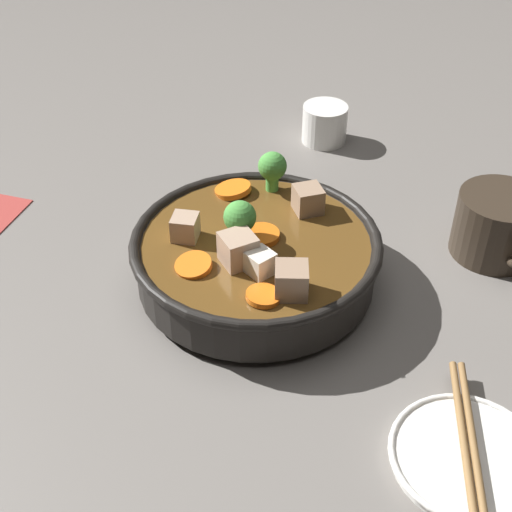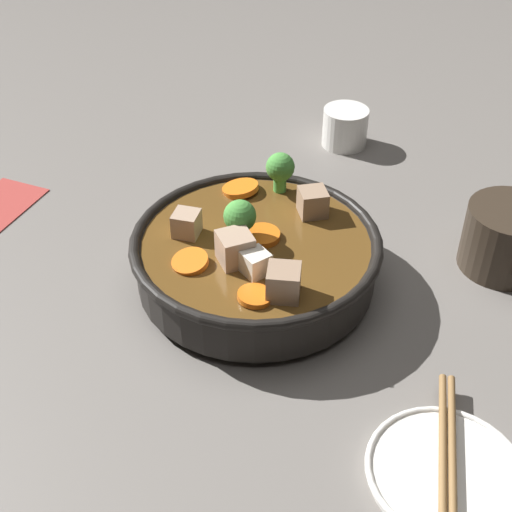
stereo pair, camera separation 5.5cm
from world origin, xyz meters
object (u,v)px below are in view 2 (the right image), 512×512
(side_saucer, at_px, (446,473))
(chopsticks_pair, at_px, (448,466))
(tea_cup, at_px, (345,127))
(dark_mug, at_px, (507,239))
(stirfry_bowl, at_px, (256,254))

(side_saucer, relative_size, chopsticks_pair, 0.68)
(tea_cup, bearing_deg, dark_mug, 29.18)
(tea_cup, bearing_deg, side_saucer, 3.63)
(stirfry_bowl, bearing_deg, tea_cup, 158.40)
(tea_cup, xyz_separation_m, chopsticks_pair, (0.57, 0.04, -0.01))
(chopsticks_pair, bearing_deg, stirfry_bowl, -147.13)
(tea_cup, bearing_deg, chopsticks_pair, 3.63)
(chopsticks_pair, bearing_deg, side_saucer, 180.00)
(stirfry_bowl, distance_m, dark_mug, 0.29)
(side_saucer, distance_m, dark_mug, 0.32)
(side_saucer, bearing_deg, stirfry_bowl, -147.13)
(side_saucer, height_order, chopsticks_pair, chopsticks_pair)
(tea_cup, relative_size, dark_mug, 0.54)
(dark_mug, relative_size, chopsticks_pair, 0.60)
(side_saucer, xyz_separation_m, chopsticks_pair, (0.00, 0.00, 0.01))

